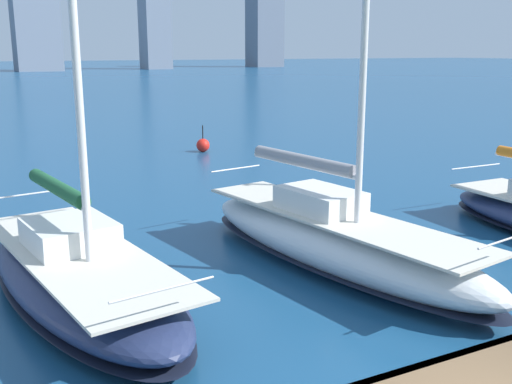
{
  "coord_description": "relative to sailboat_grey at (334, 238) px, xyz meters",
  "views": [
    {
      "loc": [
        5.82,
        4.85,
        5.26
      ],
      "look_at": [
        -0.03,
        -6.58,
        2.2
      ],
      "focal_mm": 42.0,
      "sensor_mm": 36.0,
      "label": 1
    }
  ],
  "objects": [
    {
      "name": "sailboat_grey",
      "position": [
        0.0,
        0.0,
        0.0
      ],
      "size": [
        3.85,
        9.75,
        12.1
      ],
      "color": "silver",
      "rests_on": "ground"
    },
    {
      "name": "sailboat_forest",
      "position": [
        6.0,
        -0.67,
        -0.11
      ],
      "size": [
        4.01,
        8.83,
        10.28
      ],
      "color": "navy",
      "rests_on": "ground"
    },
    {
      "name": "channel_buoy",
      "position": [
        -3.65,
        -17.47,
        -0.41
      ],
      "size": [
        0.7,
        0.7,
        1.4
      ],
      "color": "red",
      "rests_on": "ground"
    }
  ]
}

